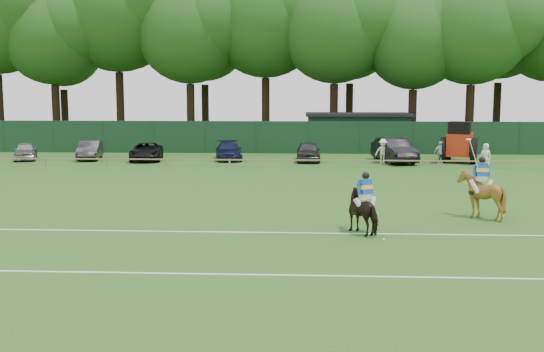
# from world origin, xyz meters

# --- Properties ---
(ground) EXTENTS (160.00, 160.00, 0.00)m
(ground) POSITION_xyz_m (0.00, 0.00, 0.00)
(ground) COLOR #1E4C14
(ground) RESTS_ON ground
(horse_dark) EXTENTS (1.62, 1.89, 1.47)m
(horse_dark) POSITION_xyz_m (3.82, -0.89, 0.74)
(horse_dark) COLOR black
(horse_dark) RESTS_ON ground
(horse_chestnut) EXTENTS (1.47, 1.64, 1.79)m
(horse_chestnut) POSITION_xyz_m (8.38, 1.93, 0.90)
(horse_chestnut) COLOR brown
(horse_chestnut) RESTS_ON ground
(sedan_silver) EXTENTS (2.64, 3.90, 1.23)m
(sedan_silver) POSITION_xyz_m (-17.75, 21.37, 0.62)
(sedan_silver) COLOR #939598
(sedan_silver) RESTS_ON ground
(sedan_grey) EXTENTS (2.15, 4.20, 1.32)m
(sedan_grey) POSITION_xyz_m (-13.34, 21.88, 0.66)
(sedan_grey) COLOR #29292C
(sedan_grey) RESTS_ON ground
(suv_black) EXTENTS (2.72, 4.72, 1.24)m
(suv_black) POSITION_xyz_m (-9.20, 21.40, 0.62)
(suv_black) COLOR black
(suv_black) RESTS_ON ground
(sedan_navy) EXTENTS (2.43, 4.56, 1.26)m
(sedan_navy) POSITION_xyz_m (-3.56, 22.19, 0.63)
(sedan_navy) COLOR #12193A
(sedan_navy) RESTS_ON ground
(hatch_grey) EXTENTS (1.63, 3.98, 1.35)m
(hatch_grey) POSITION_xyz_m (2.00, 21.47, 0.67)
(hatch_grey) COLOR #323234
(hatch_grey) RESTS_ON ground
(estate_black) EXTENTS (2.78, 5.23, 1.64)m
(estate_black) POSITION_xyz_m (7.79, 21.13, 0.82)
(estate_black) COLOR black
(estate_black) RESTS_ON ground
(spectator_left) EXTENTS (1.16, 0.81, 1.64)m
(spectator_left) POSITION_xyz_m (6.93, 20.27, 0.82)
(spectator_left) COLOR white
(spectator_left) RESTS_ON ground
(spectator_mid) EXTENTS (0.95, 0.70, 1.50)m
(spectator_mid) POSITION_xyz_m (10.67, 20.34, 0.75)
(spectator_mid) COLOR beige
(spectator_mid) RESTS_ON ground
(spectator_right) EXTENTS (0.86, 0.82, 1.47)m
(spectator_right) POSITION_xyz_m (13.27, 19.00, 0.74)
(spectator_right) COLOR white
(spectator_right) RESTS_ON ground
(rider_dark) EXTENTS (0.86, 0.64, 1.41)m
(rider_dark) POSITION_xyz_m (3.83, -0.90, 1.42)
(rider_dark) COLOR silver
(rider_dark) RESTS_ON ground
(rider_chestnut) EXTENTS (0.94, 0.57, 2.05)m
(rider_chestnut) POSITION_xyz_m (8.38, 1.91, 1.68)
(rider_chestnut) COLOR silver
(rider_chestnut) RESTS_ON ground
(polo_ball) EXTENTS (0.09, 0.09, 0.09)m
(polo_ball) POSITION_xyz_m (4.32, -2.04, 0.04)
(polo_ball) COLOR silver
(polo_ball) RESTS_ON ground
(pitch_lines) EXTENTS (60.00, 5.10, 0.01)m
(pitch_lines) POSITION_xyz_m (0.00, -3.50, 0.01)
(pitch_lines) COLOR silver
(pitch_lines) RESTS_ON ground
(pitch_rail) EXTENTS (62.10, 0.10, 0.50)m
(pitch_rail) POSITION_xyz_m (0.00, 18.00, 0.45)
(pitch_rail) COLOR #997F5B
(pitch_rail) RESTS_ON ground
(perimeter_fence) EXTENTS (92.08, 0.08, 2.50)m
(perimeter_fence) POSITION_xyz_m (0.00, 27.00, 1.25)
(perimeter_fence) COLOR #14351E
(perimeter_fence) RESTS_ON ground
(utility_shed) EXTENTS (8.40, 4.40, 3.04)m
(utility_shed) POSITION_xyz_m (6.00, 30.00, 1.54)
(utility_shed) COLOR #14331E
(utility_shed) RESTS_ON ground
(tree_row) EXTENTS (96.00, 12.00, 21.00)m
(tree_row) POSITION_xyz_m (2.00, 35.00, 0.00)
(tree_row) COLOR #26561C
(tree_row) RESTS_ON ground
(tractor) EXTENTS (3.12, 3.80, 2.76)m
(tractor) POSITION_xyz_m (12.16, 21.33, 1.30)
(tractor) COLOR #B22810
(tractor) RESTS_ON ground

